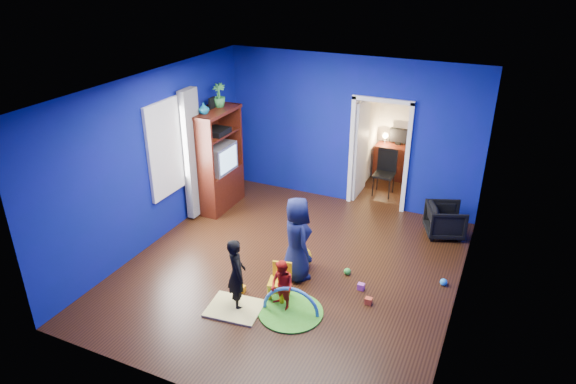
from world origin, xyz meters
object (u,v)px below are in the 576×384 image
at_px(hopper_ball, 300,257).
at_px(vase, 204,108).
at_px(child_navy, 297,239).
at_px(study_desk, 395,162).
at_px(crt_tv, 218,158).
at_px(play_mat, 291,312).
at_px(tv_armoire, 216,160).
at_px(child_black, 237,274).
at_px(toddler_red, 282,286).
at_px(armchair, 445,220).
at_px(kid_chair, 279,284).
at_px(folding_chair, 384,174).

bearing_deg(hopper_ball, vase, 155.80).
height_order(child_navy, study_desk, child_navy).
distance_m(crt_tv, play_mat, 3.74).
bearing_deg(child_navy, tv_armoire, 10.04).
height_order(child_navy, play_mat, child_navy).
bearing_deg(crt_tv, vase, -97.59).
relative_size(child_black, study_desk, 1.22).
xyz_separation_m(child_navy, study_desk, (0.43, 4.41, -0.29)).
xyz_separation_m(toddler_red, hopper_ball, (-0.19, 1.07, -0.20)).
height_order(vase, crt_tv, vase).
relative_size(crt_tv, play_mat, 0.77).
height_order(armchair, child_navy, child_navy).
bearing_deg(play_mat, child_black, -167.96).
relative_size(child_navy, vase, 6.62).
xyz_separation_m(armchair, kid_chair, (-1.88, -2.89, -0.04)).
bearing_deg(kid_chair, folding_chair, 69.72).
bearing_deg(crt_tv, tv_armoire, 180.00).
bearing_deg(child_black, toddler_red, -114.03).
bearing_deg(study_desk, hopper_ball, -96.60).
bearing_deg(armchair, child_navy, 119.23).
height_order(crt_tv, play_mat, crt_tv).
bearing_deg(child_black, crt_tv, -5.89).
distance_m(child_navy, kid_chair, 0.75).
distance_m(toddler_red, crt_tv, 3.53).
bearing_deg(kid_chair, vase, 126.95).
relative_size(child_navy, kid_chair, 2.68).
height_order(tv_armoire, hopper_ball, tv_armoire).
relative_size(armchair, child_navy, 0.48).
height_order(child_navy, vase, vase).
bearing_deg(armchair, study_desk, 12.35).
bearing_deg(child_black, folding_chair, -53.00).
bearing_deg(crt_tv, study_desk, 45.30).
bearing_deg(play_mat, tv_armoire, 137.41).
relative_size(toddler_red, crt_tv, 1.10).
distance_m(vase, play_mat, 4.00).
distance_m(crt_tv, folding_chair, 3.39).
bearing_deg(child_navy, folding_chair, -53.25).
bearing_deg(study_desk, vase, -132.21).
height_order(kid_chair, play_mat, kid_chair).
bearing_deg(vase, kid_chair, -39.00).
height_order(child_navy, crt_tv, child_navy).
bearing_deg(vase, toddler_red, -40.06).
relative_size(crt_tv, folding_chair, 0.76).
relative_size(child_black, tv_armoire, 0.55).
height_order(armchair, study_desk, study_desk).
relative_size(toddler_red, folding_chair, 0.84).
bearing_deg(crt_tv, hopper_ball, -30.45).
xyz_separation_m(tv_armoire, kid_chair, (2.38, -2.22, -0.73)).
distance_m(child_navy, crt_tv, 2.86).
bearing_deg(study_desk, tv_armoire, -135.11).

